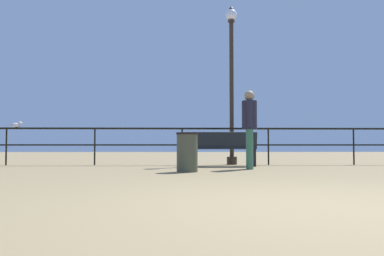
{
  "coord_description": "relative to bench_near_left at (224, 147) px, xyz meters",
  "views": [
    {
      "loc": [
        -1.23,
        -3.48,
        0.53
      ],
      "look_at": [
        -0.93,
        6.97,
        0.99
      ],
      "focal_mm": 37.39,
      "sensor_mm": 36.0,
      "label": 1
    }
  ],
  "objects": [
    {
      "name": "bench_near_left",
      "position": [
        0.0,
        0.0,
        0.0
      ],
      "size": [
        1.64,
        0.68,
        0.88
      ],
      "color": "black",
      "rests_on": "ground_plane"
    },
    {
      "name": "pier_railing",
      "position": [
        0.12,
        0.81,
        0.26
      ],
      "size": [
        21.47,
        0.05,
        1.02
      ],
      "color": "black",
      "rests_on": "ground_plane"
    },
    {
      "name": "person_by_bench",
      "position": [
        0.45,
        -1.17,
        0.52
      ],
      "size": [
        0.34,
        0.56,
        1.78
      ],
      "color": "#376B4E",
      "rests_on": "ground_plane"
    },
    {
      "name": "ground_plane",
      "position": [
        0.12,
        -6.66,
        -0.5
      ],
      "size": [
        60.0,
        60.0,
        0.0
      ],
      "primitive_type": "plane",
      "color": "#8E7852"
    },
    {
      "name": "seagull_on_rail",
      "position": [
        -5.57,
        0.82,
        0.6
      ],
      "size": [
        0.35,
        0.19,
        0.17
      ],
      "color": "silver",
      "rests_on": "pier_railing"
    },
    {
      "name": "lamppost_center",
      "position": [
        0.33,
        1.06,
        2.02
      ],
      "size": [
        0.32,
        0.32,
        4.53
      ],
      "color": "#32251C",
      "rests_on": "ground_plane"
    },
    {
      "name": "trash_bin",
      "position": [
        -0.98,
        -2.08,
        -0.1
      ],
      "size": [
        0.44,
        0.44,
        0.8
      ],
      "color": "#404432",
      "rests_on": "ground_plane"
    }
  ]
}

